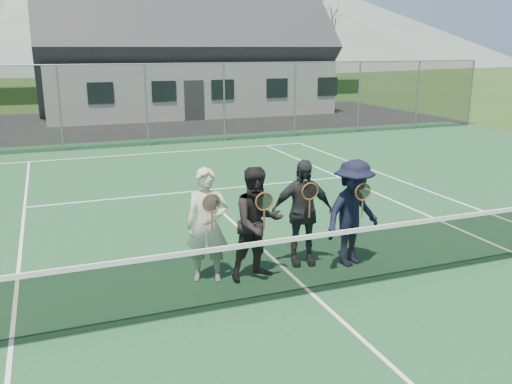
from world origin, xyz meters
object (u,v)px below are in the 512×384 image
at_px(tennis_net, 313,261).
at_px(player_b, 258,223).
at_px(player_d, 353,213).
at_px(clubhouse, 183,40).
at_px(player_a, 207,225).
at_px(player_c, 302,212).

bearing_deg(tennis_net, player_b, 121.24).
relative_size(tennis_net, player_d, 6.49).
xyz_separation_m(clubhouse, player_a, (-5.29, -22.93, -3.07)).
height_order(player_b, player_d, same).
distance_m(tennis_net, player_d, 1.46).
height_order(tennis_net, clubhouse, clubhouse).
bearing_deg(player_b, player_a, 165.31).
bearing_deg(player_a, player_c, 2.77).
height_order(tennis_net, player_a, player_a).
distance_m(tennis_net, player_b, 1.09).
relative_size(tennis_net, player_a, 6.49).
xyz_separation_m(clubhouse, player_d, (-2.85, -23.18, -3.07)).
distance_m(player_b, player_d, 1.68).
bearing_deg(player_a, player_b, -14.69).
bearing_deg(player_a, tennis_net, -39.71).
distance_m(player_a, player_b, 0.78).
bearing_deg(tennis_net, player_d, 35.43).
bearing_deg(player_c, player_d, -23.09).
distance_m(player_c, player_d, 0.84).
relative_size(tennis_net, player_c, 6.49).
xyz_separation_m(player_a, player_c, (1.66, 0.08, -0.00)).
relative_size(player_a, player_d, 1.00).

